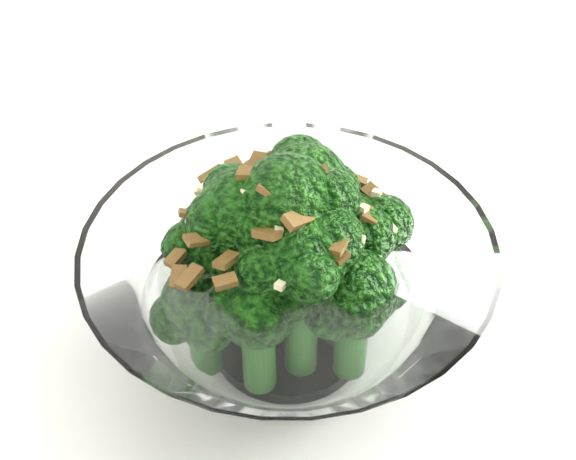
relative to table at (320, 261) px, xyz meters
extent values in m
cube|color=white|center=(0.00, 0.00, 0.05)|extent=(1.28, 0.93, 0.04)
cylinder|color=white|center=(-0.07, -0.13, 0.07)|extent=(0.10, 0.10, 0.01)
cylinder|color=#205A17|center=(-0.07, -0.13, 0.13)|extent=(0.02, 0.02, 0.09)
sphere|color=#1B5910|center=(-0.07, -0.13, 0.19)|extent=(0.06, 0.06, 0.06)
cylinder|color=#205A17|center=(-0.05, -0.11, 0.12)|extent=(0.02, 0.02, 0.09)
sphere|color=#1B5910|center=(-0.05, -0.11, 0.18)|extent=(0.05, 0.05, 0.05)
cylinder|color=#205A17|center=(-0.09, -0.12, 0.12)|extent=(0.02, 0.02, 0.08)
sphere|color=#1B5910|center=(-0.09, -0.12, 0.18)|extent=(0.06, 0.06, 0.06)
cylinder|color=#205A17|center=(-0.07, -0.16, 0.12)|extent=(0.02, 0.02, 0.08)
sphere|color=#1B5910|center=(-0.07, -0.16, 0.17)|extent=(0.05, 0.05, 0.05)
cylinder|color=#205A17|center=(-0.03, -0.13, 0.11)|extent=(0.02, 0.02, 0.06)
sphere|color=#1B5910|center=(-0.03, -0.13, 0.16)|extent=(0.05, 0.05, 0.05)
cylinder|color=#205A17|center=(-0.11, -0.12, 0.11)|extent=(0.02, 0.02, 0.06)
sphere|color=#1B5910|center=(-0.11, -0.12, 0.15)|extent=(0.05, 0.05, 0.05)
cylinder|color=#205A17|center=(-0.04, -0.17, 0.11)|extent=(0.02, 0.02, 0.06)
sphere|color=#1B5910|center=(-0.04, -0.17, 0.15)|extent=(0.05, 0.05, 0.05)
cylinder|color=#205A17|center=(-0.10, -0.17, 0.11)|extent=(0.02, 0.02, 0.06)
sphere|color=#1B5910|center=(-0.10, -0.17, 0.15)|extent=(0.05, 0.05, 0.05)
cylinder|color=#205A17|center=(-0.02, -0.10, 0.10)|extent=(0.02, 0.02, 0.05)
sphere|color=#1B5910|center=(-0.02, -0.10, 0.14)|extent=(0.04, 0.04, 0.04)
cylinder|color=#205A17|center=(-0.12, -0.15, 0.10)|extent=(0.02, 0.02, 0.04)
sphere|color=#1B5910|center=(-0.12, -0.15, 0.14)|extent=(0.05, 0.05, 0.05)
cylinder|color=#205A17|center=(-0.06, -0.08, 0.10)|extent=(0.02, 0.02, 0.05)
sphere|color=#1B5910|center=(-0.06, -0.08, 0.14)|extent=(0.04, 0.04, 0.04)
cylinder|color=#205A17|center=(-0.04, -0.15, 0.11)|extent=(0.02, 0.02, 0.05)
sphere|color=#1B5910|center=(-0.04, -0.15, 0.14)|extent=(0.05, 0.05, 0.05)
cube|color=brown|center=(-0.02, -0.11, 0.17)|extent=(0.02, 0.01, 0.01)
cube|color=brown|center=(-0.09, -0.12, 0.19)|extent=(0.02, 0.02, 0.01)
cube|color=brown|center=(-0.07, -0.15, 0.21)|extent=(0.01, 0.01, 0.01)
cube|color=brown|center=(-0.07, -0.07, 0.17)|extent=(0.01, 0.02, 0.01)
cube|color=brown|center=(-0.05, -0.17, 0.18)|extent=(0.02, 0.02, 0.00)
cube|color=brown|center=(-0.09, -0.16, 0.19)|extent=(0.01, 0.02, 0.01)
cube|color=brown|center=(-0.10, -0.08, 0.17)|extent=(0.02, 0.02, 0.01)
cube|color=brown|center=(-0.07, -0.16, 0.20)|extent=(0.02, 0.02, 0.01)
cube|color=brown|center=(-0.07, -0.09, 0.19)|extent=(0.02, 0.02, 0.01)
cube|color=brown|center=(-0.08, -0.07, 0.17)|extent=(0.01, 0.02, 0.01)
cube|color=brown|center=(-0.12, -0.14, 0.18)|extent=(0.02, 0.01, 0.01)
cube|color=brown|center=(-0.03, -0.07, 0.17)|extent=(0.02, 0.01, 0.01)
cube|color=brown|center=(-0.05, -0.13, 0.21)|extent=(0.02, 0.01, 0.01)
cube|color=brown|center=(-0.13, -0.13, 0.16)|extent=(0.01, 0.01, 0.01)
cube|color=brown|center=(-0.12, -0.12, 0.18)|extent=(0.01, 0.01, 0.01)
cube|color=brown|center=(-0.08, -0.08, 0.17)|extent=(0.02, 0.01, 0.01)
cube|color=brown|center=(-0.03, -0.08, 0.17)|extent=(0.02, 0.01, 0.00)
cube|color=brown|center=(-0.11, -0.16, 0.18)|extent=(0.02, 0.02, 0.01)
cube|color=brown|center=(-0.09, -0.12, 0.20)|extent=(0.02, 0.01, 0.01)
cube|color=brown|center=(-0.07, -0.08, 0.18)|extent=(0.02, 0.01, 0.01)
cube|color=brown|center=(-0.05, -0.17, 0.19)|extent=(0.02, 0.02, 0.01)
cube|color=brown|center=(-0.02, -0.15, 0.18)|extent=(0.02, 0.02, 0.01)
cube|color=brown|center=(-0.11, -0.17, 0.18)|extent=(0.01, 0.01, 0.00)
cube|color=brown|center=(-0.08, -0.14, 0.21)|extent=(0.02, 0.02, 0.01)
cube|color=brown|center=(-0.10, -0.09, 0.17)|extent=(0.02, 0.02, 0.01)
cube|color=brown|center=(-0.05, -0.12, 0.20)|extent=(0.02, 0.02, 0.01)
cube|color=brown|center=(-0.01, -0.13, 0.18)|extent=(0.02, 0.02, 0.01)
cube|color=brown|center=(-0.08, -0.14, 0.21)|extent=(0.02, 0.02, 0.01)
cube|color=brown|center=(-0.10, -0.08, 0.17)|extent=(0.02, 0.01, 0.01)
cube|color=brown|center=(-0.05, -0.09, 0.18)|extent=(0.02, 0.02, 0.01)
cube|color=brown|center=(-0.07, -0.14, 0.21)|extent=(0.02, 0.02, 0.01)
cube|color=brown|center=(-0.09, -0.13, 0.21)|extent=(0.02, 0.02, 0.01)
cube|color=brown|center=(-0.04, -0.11, 0.19)|extent=(0.02, 0.02, 0.01)
cube|color=brown|center=(-0.03, -0.08, 0.16)|extent=(0.01, 0.02, 0.01)
cube|color=brown|center=(-0.03, -0.09, 0.18)|extent=(0.01, 0.02, 0.01)
cube|color=brown|center=(-0.13, -0.15, 0.16)|extent=(0.01, 0.02, 0.01)
cube|color=brown|center=(-0.13, -0.16, 0.17)|extent=(0.02, 0.02, 0.01)
cube|color=beige|center=(-0.08, -0.16, 0.20)|extent=(0.01, 0.01, 0.01)
cube|color=beige|center=(-0.04, -0.17, 0.19)|extent=(0.01, 0.01, 0.01)
cube|color=beige|center=(-0.03, -0.11, 0.19)|extent=(0.00, 0.00, 0.00)
cube|color=beige|center=(-0.11, -0.09, 0.17)|extent=(0.00, 0.00, 0.00)
cube|color=beige|center=(-0.01, -0.13, 0.18)|extent=(0.01, 0.01, 0.00)
cube|color=beige|center=(-0.09, -0.13, 0.20)|extent=(0.01, 0.01, 0.00)
cube|color=beige|center=(-0.03, -0.11, 0.18)|extent=(0.01, 0.01, 0.00)
cube|color=beige|center=(-0.05, -0.09, 0.18)|extent=(0.00, 0.00, 0.00)
cube|color=beige|center=(-0.06, -0.08, 0.18)|extent=(0.00, 0.00, 0.00)
cube|color=beige|center=(-0.06, -0.10, 0.19)|extent=(0.00, 0.00, 0.00)
cube|color=beige|center=(-0.11, -0.09, 0.18)|extent=(0.01, 0.01, 0.00)
cube|color=beige|center=(-0.01, -0.16, 0.17)|extent=(0.01, 0.01, 0.01)
cube|color=beige|center=(-0.01, -0.15, 0.17)|extent=(0.00, 0.01, 0.00)
cube|color=beige|center=(-0.12, -0.12, 0.18)|extent=(0.01, 0.01, 0.01)
cube|color=beige|center=(-0.06, -0.08, 0.18)|extent=(0.01, 0.01, 0.00)
cube|color=beige|center=(-0.03, -0.09, 0.17)|extent=(0.01, 0.01, 0.00)
cube|color=beige|center=(-0.02, -0.09, 0.17)|extent=(0.01, 0.01, 0.01)
cube|color=beige|center=(-0.05, -0.13, 0.20)|extent=(0.01, 0.01, 0.00)
cube|color=beige|center=(-0.05, -0.08, 0.18)|extent=(0.01, 0.01, 0.01)
cube|color=beige|center=(-0.05, -0.08, 0.17)|extent=(0.01, 0.00, 0.00)
cube|color=beige|center=(-0.03, -0.15, 0.19)|extent=(0.01, 0.01, 0.00)
cube|color=beige|center=(-0.06, -0.18, 0.18)|extent=(0.01, 0.01, 0.01)
cube|color=beige|center=(-0.09, -0.09, 0.18)|extent=(0.01, 0.01, 0.01)
cube|color=beige|center=(-0.07, -0.10, 0.19)|extent=(0.01, 0.01, 0.01)
cube|color=beige|center=(-0.03, -0.09, 0.17)|extent=(0.01, 0.00, 0.00)
cube|color=beige|center=(-0.09, -0.18, 0.18)|extent=(0.01, 0.01, 0.00)
camera|label=1|loc=(-0.16, -0.46, 0.48)|focal=50.00mm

